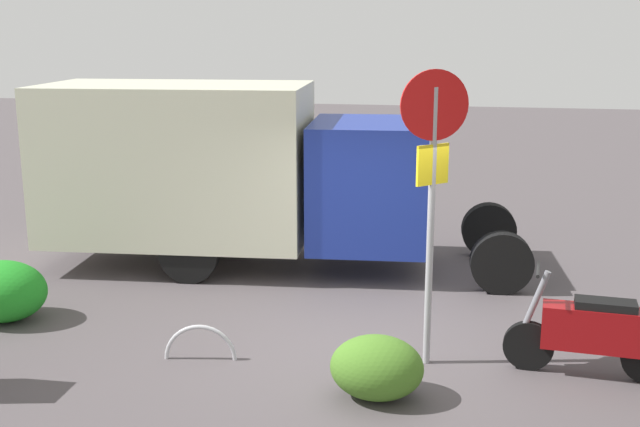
# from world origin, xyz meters

# --- Properties ---
(ground_plane) EXTENTS (60.00, 60.00, 0.00)m
(ground_plane) POSITION_xyz_m (0.00, 0.00, 0.00)
(ground_plane) COLOR #4D4649
(box_truck_near) EXTENTS (7.66, 2.75, 2.89)m
(box_truck_near) POSITION_xyz_m (2.38, -2.91, 1.60)
(box_truck_near) COLOR black
(box_truck_near) RESTS_ON ground
(motorcycle) EXTENTS (1.81, 0.55, 1.20)m
(motorcycle) POSITION_xyz_m (-2.61, 0.41, 0.52)
(motorcycle) COLOR black
(motorcycle) RESTS_ON ground
(stop_sign) EXTENTS (0.71, 0.33, 3.33)m
(stop_sign) POSITION_xyz_m (-0.82, 0.40, 2.22)
(stop_sign) COLOR #9E9EA3
(stop_sign) RESTS_ON ground
(bike_rack_hoop) EXTENTS (0.85, 0.17, 0.85)m
(bike_rack_hoop) POSITION_xyz_m (1.76, 0.78, 0.00)
(bike_rack_hoop) COLOR #B7B7BC
(bike_rack_hoop) RESTS_ON ground
(shrub_near_sign) EXTENTS (1.18, 0.96, 0.80)m
(shrub_near_sign) POSITION_xyz_m (4.70, 0.07, 0.40)
(shrub_near_sign) COLOR #208C21
(shrub_near_sign) RESTS_ON ground
(shrub_by_tree) EXTENTS (0.97, 0.80, 0.66)m
(shrub_by_tree) POSITION_xyz_m (-0.36, 1.36, 0.33)
(shrub_by_tree) COLOR #457424
(shrub_by_tree) RESTS_ON ground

